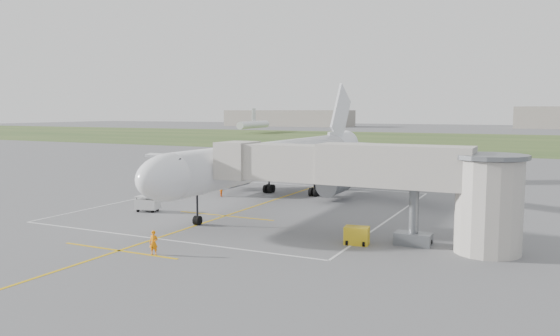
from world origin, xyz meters
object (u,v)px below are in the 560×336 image
at_px(gpu_unit, 357,236).
at_px(ramp_worker_nose, 154,243).
at_px(airliner, 277,159).
at_px(jet_bridge, 383,178).
at_px(baggage_cart, 148,204).
at_px(ramp_worker_wing, 222,189).

height_order(gpu_unit, ramp_worker_nose, ramp_worker_nose).
distance_m(airliner, gpu_unit, 21.63).
xyz_separation_m(airliner, ramp_worker_nose, (2.90, -24.57, -3.56)).
distance_m(jet_bridge, ramp_worker_nose, 16.92).
distance_m(gpu_unit, baggage_cart, 22.42).
bearing_deg(ramp_worker_nose, airliner, 82.20).
height_order(ramp_worker_nose, ramp_worker_wing, ramp_worker_nose).
xyz_separation_m(baggage_cart, ramp_worker_nose, (10.76, -12.40, 0.06)).
bearing_deg(airliner, ramp_worker_wing, -171.12).
height_order(airliner, ramp_worker_wing, airliner).
bearing_deg(gpu_unit, baggage_cart, 162.71).
xyz_separation_m(jet_bridge, ramp_worker_nose, (-12.83, -10.32, -3.91)).
bearing_deg(baggage_cart, ramp_worker_wing, 72.88).
relative_size(airliner, ramp_worker_nose, 28.13).
bearing_deg(ramp_worker_wing, airliner, -125.24).
height_order(baggage_cart, ramp_worker_wing, ramp_worker_wing).
bearing_deg(ramp_worker_nose, gpu_unit, 23.08).
relative_size(jet_bridge, baggage_cart, 10.00).
bearing_deg(baggage_cart, jet_bridge, -14.93).
distance_m(baggage_cart, ramp_worker_nose, 16.41).
distance_m(ramp_worker_nose, ramp_worker_wing, 25.35).
relative_size(airliner, gpu_unit, 24.81).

